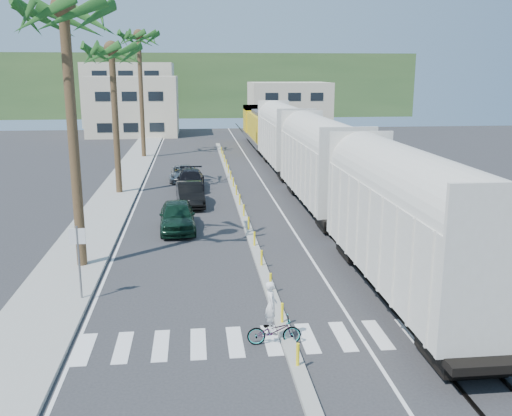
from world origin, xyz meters
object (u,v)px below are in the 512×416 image
at_px(street_sign, 78,252).
at_px(car_second, 190,194).
at_px(car_lead, 177,216).
at_px(cyclist, 273,324).

bearing_deg(street_sign, car_second, 75.46).
height_order(street_sign, car_second, street_sign).
relative_size(street_sign, car_lead, 0.62).
bearing_deg(street_sign, car_lead, 70.85).
height_order(street_sign, cyclist, street_sign).
distance_m(street_sign, car_lead, 10.46).
bearing_deg(street_sign, cyclist, -32.14).
xyz_separation_m(car_lead, car_second, (0.68, 5.94, -0.05)).
height_order(street_sign, car_lead, street_sign).
height_order(car_second, cyclist, cyclist).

